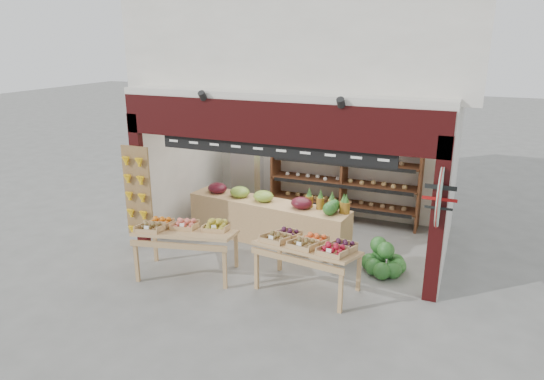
{
  "coord_description": "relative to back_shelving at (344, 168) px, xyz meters",
  "views": [
    {
      "loc": [
        3.09,
        -8.33,
        3.97
      ],
      "look_at": [
        -0.32,
        -0.2,
        1.21
      ],
      "focal_mm": 32.0,
      "sensor_mm": 36.0,
      "label": 1
    }
  ],
  "objects": [
    {
      "name": "watermelon_pile",
      "position": [
        1.36,
        -2.32,
        -1.0
      ],
      "size": [
        0.8,
        0.76,
        0.58
      ],
      "color": "#1D4E1A",
      "rests_on": "ground"
    },
    {
      "name": "refrigerator",
      "position": [
        -2.34,
        -0.05,
        -0.37
      ],
      "size": [
        0.81,
        0.81,
        1.69
      ],
      "primitive_type": "cube",
      "rotation": [
        0.0,
        0.0,
        0.27
      ],
      "color": "silver",
      "rests_on": "ground"
    },
    {
      "name": "display_table_right",
      "position": [
        0.32,
        -3.43,
        -0.41
      ],
      "size": [
        1.7,
        1.08,
        1.02
      ],
      "color": "tan",
      "rests_on": "ground"
    },
    {
      "name": "shop_structure",
      "position": [
        -0.54,
        -0.31,
        2.71
      ],
      "size": [
        6.36,
        5.12,
        5.4
      ],
      "color": "white",
      "rests_on": "ground"
    },
    {
      "name": "ground",
      "position": [
        -0.54,
        -1.92,
        -1.21
      ],
      "size": [
        60.0,
        60.0,
        0.0
      ],
      "primitive_type": "plane",
      "color": "slate",
      "rests_on": "ground"
    },
    {
      "name": "display_table_left",
      "position": [
        -1.91,
        -3.67,
        -0.41
      ],
      "size": [
        1.82,
        1.28,
        1.05
      ],
      "color": "tan",
      "rests_on": "ground"
    },
    {
      "name": "back_shelving",
      "position": [
        0.0,
        0.0,
        0.0
      ],
      "size": [
        3.36,
        0.55,
        2.05
      ],
      "color": "brown",
      "rests_on": "ground"
    },
    {
      "name": "mid_counter",
      "position": [
        -1.08,
        -1.83,
        -0.74
      ],
      "size": [
        3.45,
        1.06,
        1.07
      ],
      "color": "tan",
      "rests_on": "ground"
    },
    {
      "name": "gift_sign",
      "position": [
        2.21,
        -3.07,
        0.54
      ],
      "size": [
        0.04,
        0.93,
        0.92
      ],
      "color": "#BCECCC",
      "rests_on": "ground"
    },
    {
      "name": "cardboard_stack",
      "position": [
        -2.59,
        -1.02,
        -0.98
      ],
      "size": [
        1.01,
        0.83,
        0.62
      ],
      "color": "silver",
      "rests_on": "ground"
    },
    {
      "name": "banana_board",
      "position": [
        -3.27,
        -3.1,
        -0.1
      ],
      "size": [
        0.6,
        0.15,
        1.8
      ],
      "color": "olive",
      "rests_on": "ground"
    }
  ]
}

